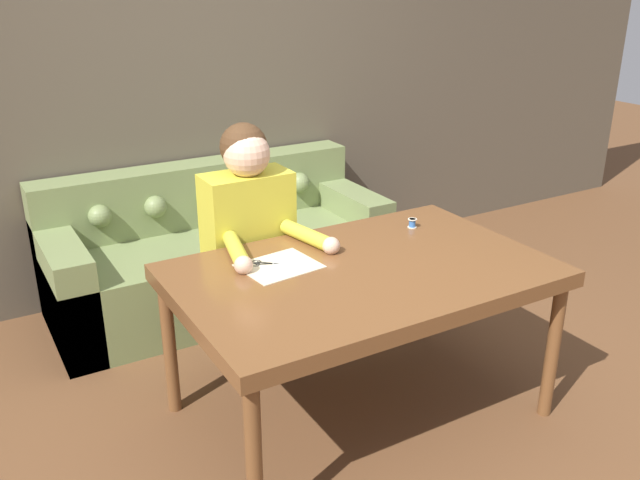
% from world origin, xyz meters
% --- Properties ---
extents(ground_plane, '(16.00, 16.00, 0.00)m').
position_xyz_m(ground_plane, '(0.00, 0.00, 0.00)').
color(ground_plane, brown).
extents(wall_back, '(8.00, 0.06, 2.60)m').
position_xyz_m(wall_back, '(0.00, 1.91, 1.30)').
color(wall_back, brown).
rests_on(wall_back, ground_plane).
extents(dining_table, '(1.59, 1.02, 0.73)m').
position_xyz_m(dining_table, '(0.07, 0.10, 0.67)').
color(dining_table, brown).
rests_on(dining_table, ground_plane).
extents(couch, '(2.00, 0.81, 0.82)m').
position_xyz_m(couch, '(-0.04, 1.50, 0.30)').
color(couch, olive).
rests_on(couch, ground_plane).
extents(person, '(0.51, 0.61, 1.26)m').
position_xyz_m(person, '(-0.17, 0.73, 0.66)').
color(person, '#33281E').
rests_on(person, ground_plane).
extents(pattern_paper_main, '(0.34, 0.29, 0.00)m').
position_xyz_m(pattern_paper_main, '(-0.23, 0.29, 0.73)').
color(pattern_paper_main, beige).
rests_on(pattern_paper_main, dining_table).
extents(scissors, '(0.20, 0.16, 0.01)m').
position_xyz_m(scissors, '(-0.27, 0.34, 0.73)').
color(scissors, silver).
rests_on(scissors, dining_table).
extents(thread_spool, '(0.04, 0.04, 0.05)m').
position_xyz_m(thread_spool, '(0.55, 0.38, 0.75)').
color(thread_spool, '#3366B2').
rests_on(thread_spool, dining_table).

